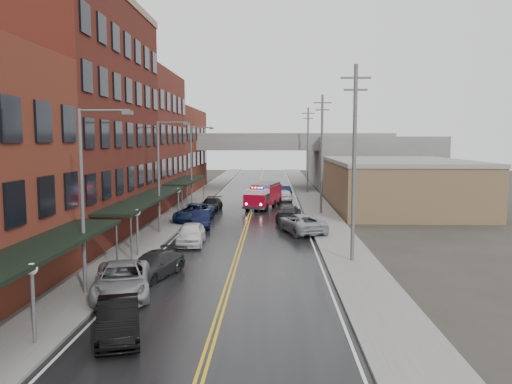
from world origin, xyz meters
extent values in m
plane|color=#2D2B26|center=(0.00, 0.00, 0.00)|extent=(220.00, 220.00, 0.00)
cube|color=black|center=(0.00, 30.00, 0.01)|extent=(11.00, 160.00, 0.02)
cube|color=slate|center=(-7.30, 30.00, 0.07)|extent=(3.00, 160.00, 0.15)
cube|color=slate|center=(7.30, 30.00, 0.07)|extent=(3.00, 160.00, 0.15)
cube|color=gray|center=(-5.65, 30.00, 0.07)|extent=(0.30, 160.00, 0.15)
cube|color=gray|center=(5.65, 30.00, 0.07)|extent=(0.30, 160.00, 0.15)
cube|color=#4F2015|center=(-13.30, 23.00, 9.00)|extent=(9.00, 20.00, 18.00)
cube|color=#5A1F1B|center=(-13.30, 40.50, 7.50)|extent=(9.00, 15.00, 15.00)
cube|color=maroon|center=(-13.30, 58.00, 6.00)|extent=(9.00, 20.00, 12.00)
cube|color=brown|center=(16.00, 40.00, 2.50)|extent=(14.00, 22.00, 5.00)
cube|color=slate|center=(18.00, 70.00, 4.00)|extent=(18.00, 30.00, 8.00)
cube|color=black|center=(-7.50, 4.00, 3.00)|extent=(2.60, 16.00, 0.18)
cylinder|color=slate|center=(-6.35, 11.60, 1.50)|extent=(0.10, 0.10, 3.00)
cube|color=black|center=(-7.50, 23.00, 3.00)|extent=(2.60, 18.00, 0.18)
cylinder|color=slate|center=(-6.35, 14.40, 1.50)|extent=(0.10, 0.10, 3.00)
cylinder|color=slate|center=(-6.35, 31.60, 1.50)|extent=(0.10, 0.10, 3.00)
cube|color=black|center=(-7.50, 40.50, 3.00)|extent=(2.60, 13.00, 0.18)
cylinder|color=slate|center=(-6.35, 34.40, 1.50)|extent=(0.10, 0.10, 3.00)
cylinder|color=slate|center=(-6.35, 46.60, 1.50)|extent=(0.10, 0.10, 3.00)
cylinder|color=#59595B|center=(-6.40, 2.00, 1.40)|extent=(0.14, 0.14, 2.80)
sphere|color=silver|center=(-6.40, 2.00, 2.90)|extent=(0.44, 0.44, 0.44)
cylinder|color=#59595B|center=(-6.40, 16.00, 1.40)|extent=(0.14, 0.14, 2.80)
sphere|color=silver|center=(-6.40, 16.00, 2.90)|extent=(0.44, 0.44, 0.44)
cylinder|color=#59595B|center=(-6.40, 30.00, 1.40)|extent=(0.14, 0.14, 2.80)
sphere|color=silver|center=(-6.40, 30.00, 2.90)|extent=(0.44, 0.44, 0.44)
cylinder|color=#59595B|center=(-6.80, 8.00, 4.50)|extent=(0.18, 0.18, 9.00)
cylinder|color=#59595B|center=(-5.60, 8.00, 8.90)|extent=(2.40, 0.12, 0.12)
cube|color=#59595B|center=(-4.50, 8.00, 8.80)|extent=(0.50, 0.22, 0.18)
cylinder|color=#59595B|center=(-6.80, 24.00, 4.50)|extent=(0.18, 0.18, 9.00)
cylinder|color=#59595B|center=(-5.60, 24.00, 8.90)|extent=(2.40, 0.12, 0.12)
cube|color=#59595B|center=(-4.50, 24.00, 8.80)|extent=(0.50, 0.22, 0.18)
cylinder|color=#59595B|center=(-6.80, 40.00, 4.50)|extent=(0.18, 0.18, 9.00)
cylinder|color=#59595B|center=(-5.60, 40.00, 8.90)|extent=(2.40, 0.12, 0.12)
cube|color=#59595B|center=(-4.50, 40.00, 8.80)|extent=(0.50, 0.22, 0.18)
cylinder|color=#59595B|center=(7.20, 15.00, 6.00)|extent=(0.24, 0.24, 12.00)
cube|color=#59595B|center=(7.20, 15.00, 11.20)|extent=(1.80, 0.12, 0.12)
cube|color=#59595B|center=(7.20, 15.00, 10.50)|extent=(1.40, 0.12, 0.12)
cylinder|color=#59595B|center=(7.20, 35.00, 6.00)|extent=(0.24, 0.24, 12.00)
cube|color=#59595B|center=(7.20, 35.00, 11.20)|extent=(1.80, 0.12, 0.12)
cube|color=#59595B|center=(7.20, 35.00, 10.50)|extent=(1.40, 0.12, 0.12)
cylinder|color=#59595B|center=(7.20, 55.00, 6.00)|extent=(0.24, 0.24, 12.00)
cube|color=#59595B|center=(7.20, 55.00, 11.20)|extent=(1.80, 0.12, 0.12)
cube|color=#59595B|center=(7.20, 55.00, 10.50)|extent=(1.40, 0.12, 0.12)
cube|color=slate|center=(0.00, 62.00, 6.75)|extent=(40.00, 10.00, 1.50)
cube|color=slate|center=(-11.00, 62.00, 3.00)|extent=(1.60, 8.00, 6.00)
cube|color=slate|center=(11.00, 62.00, 3.00)|extent=(1.60, 8.00, 6.00)
cube|color=#A4071F|center=(1.56, 40.61, 1.44)|extent=(3.55, 5.52, 1.95)
cube|color=#A4071F|center=(0.63, 37.11, 1.16)|extent=(2.86, 2.93, 1.39)
cube|color=silver|center=(0.63, 37.11, 2.09)|extent=(2.70, 2.72, 0.46)
cube|color=black|center=(0.68, 37.29, 1.44)|extent=(2.64, 2.03, 0.74)
cube|color=slate|center=(1.56, 40.61, 2.55)|extent=(3.23, 5.11, 0.28)
cube|color=black|center=(0.63, 37.11, 2.39)|extent=(1.50, 0.63, 0.13)
sphere|color=#FF0C0C|center=(0.14, 37.25, 2.47)|extent=(0.19, 0.19, 0.19)
sphere|color=#1933FF|center=(1.12, 36.98, 2.47)|extent=(0.19, 0.19, 0.19)
cylinder|color=black|center=(-0.38, 37.29, 0.46)|extent=(0.98, 0.55, 0.93)
cylinder|color=black|center=(1.59, 36.76, 0.46)|extent=(0.98, 0.55, 0.93)
cylinder|color=black|center=(0.45, 40.42, 0.46)|extent=(0.98, 0.55, 0.93)
cylinder|color=black|center=(2.43, 39.90, 0.46)|extent=(0.98, 0.55, 0.93)
cylinder|color=black|center=(1.05, 42.66, 0.46)|extent=(0.98, 0.55, 0.93)
cylinder|color=black|center=(3.02, 42.14, 0.46)|extent=(0.98, 0.55, 0.93)
imported|color=black|center=(-3.60, 2.95, 0.72)|extent=(2.73, 4.64, 1.45)
imported|color=gray|center=(-5.00, 8.03, 0.79)|extent=(3.88, 6.12, 1.57)
imported|color=#242527|center=(-4.24, 11.30, 0.69)|extent=(3.31, 5.09, 1.37)
imported|color=white|center=(-3.60, 19.96, 0.79)|extent=(2.11, 4.72, 1.58)
imported|color=black|center=(-3.94, 27.20, 0.73)|extent=(2.20, 4.60, 1.46)
imported|color=#15264E|center=(-5.00, 30.19, 0.81)|extent=(3.53, 6.16, 1.62)
imported|color=black|center=(-4.26, 37.09, 0.70)|extent=(2.27, 4.92, 1.39)
imported|color=#9A9DA1|center=(4.66, 24.74, 0.80)|extent=(4.23, 6.28, 1.60)
imported|color=#29292B|center=(3.80, 30.82, 0.75)|extent=(2.74, 5.39, 1.50)
imported|color=silver|center=(3.60, 46.20, 0.74)|extent=(2.59, 4.59, 1.47)
imported|color=black|center=(3.60, 48.88, 0.82)|extent=(2.29, 5.15, 1.64)
camera|label=1|loc=(2.28, -15.29, 7.54)|focal=35.00mm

